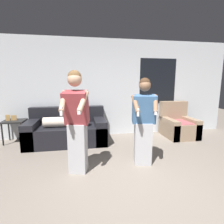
{
  "coord_description": "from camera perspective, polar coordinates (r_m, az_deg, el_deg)",
  "views": [
    {
      "loc": [
        -0.88,
        -1.96,
        1.54
      ],
      "look_at": [
        -0.37,
        0.98,
        1.02
      ],
      "focal_mm": 28.0,
      "sensor_mm": 36.0,
      "label": 1
    }
  ],
  "objects": [
    {
      "name": "ground_plane",
      "position": [
        2.64,
        13.05,
        -26.03
      ],
      "size": [
        14.0,
        14.0,
        0.0
      ],
      "primitive_type": "plane",
      "color": "slate"
    },
    {
      "name": "wall_back",
      "position": [
        5.04,
        0.48,
        7.78
      ],
      "size": [
        6.96,
        0.07,
        2.7
      ],
      "color": "silver",
      "rests_on": "ground_plane"
    },
    {
      "name": "couch",
      "position": [
        4.6,
        -14.4,
        -5.85
      ],
      "size": [
        1.93,
        0.99,
        0.88
      ],
      "color": "black",
      "rests_on": "ground_plane"
    },
    {
      "name": "armchair",
      "position": [
        5.33,
        20.72,
        -4.16
      ],
      "size": [
        0.8,
        0.92,
        0.97
      ],
      "color": "#937A60",
      "rests_on": "ground_plane"
    },
    {
      "name": "side_table",
      "position": [
        5.06,
        -29.31,
        -3.28
      ],
      "size": [
        0.52,
        0.48,
        0.73
      ],
      "color": "black",
      "rests_on": "ground_plane"
    },
    {
      "name": "person_left",
      "position": [
        2.93,
        -11.48,
        -3.11
      ],
      "size": [
        0.47,
        0.57,
        1.72
      ],
      "color": "#B2B2B7",
      "rests_on": "ground_plane"
    },
    {
      "name": "person_right",
      "position": [
        3.25,
        10.28,
        -3.2
      ],
      "size": [
        0.48,
        0.54,
        1.61
      ],
      "color": "#B2B2B7",
      "rests_on": "ground_plane"
    }
  ]
}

